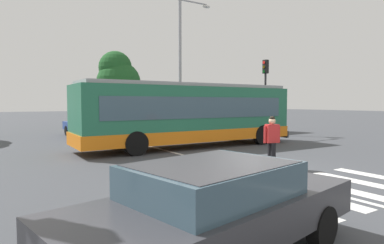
% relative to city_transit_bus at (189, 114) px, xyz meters
% --- Properties ---
extents(ground_plane, '(160.00, 160.00, 0.00)m').
position_rel_city_transit_bus_xyz_m(ground_plane, '(-1.12, -5.72, -1.59)').
color(ground_plane, '#424449').
extents(city_transit_bus, '(11.05, 2.79, 3.06)m').
position_rel_city_transit_bus_xyz_m(city_transit_bus, '(0.00, 0.00, 0.00)').
color(city_transit_bus, black).
rests_on(city_transit_bus, ground_plane).
extents(pedestrian_crossing_street, '(0.56, 0.37, 1.72)m').
position_rel_city_transit_bus_xyz_m(pedestrian_crossing_street, '(-0.56, -5.93, -0.62)').
color(pedestrian_crossing_street, black).
rests_on(pedestrian_crossing_street, ground_plane).
extents(foreground_sedan, '(4.76, 2.62, 1.35)m').
position_rel_city_transit_bus_xyz_m(foreground_sedan, '(-5.90, -9.99, -0.82)').
color(foreground_sedan, black).
rests_on(foreground_sedan, ground_plane).
extents(parked_car_blue, '(2.03, 4.58, 1.35)m').
position_rel_city_transit_bus_xyz_m(parked_car_blue, '(-2.89, 7.66, -0.82)').
color(parked_car_blue, black).
rests_on(parked_car_blue, ground_plane).
extents(parked_car_white, '(2.25, 4.66, 1.35)m').
position_rel_city_transit_bus_xyz_m(parked_car_white, '(-0.16, 7.77, -0.82)').
color(parked_car_white, black).
rests_on(parked_car_white, ground_plane).
extents(parked_car_teal, '(2.19, 4.64, 1.35)m').
position_rel_city_transit_bus_xyz_m(parked_car_teal, '(2.69, 7.59, -0.82)').
color(parked_car_teal, black).
rests_on(parked_car_teal, ground_plane).
extents(traffic_light_far_corner, '(0.33, 0.32, 5.00)m').
position_rel_city_transit_bus_xyz_m(traffic_light_far_corner, '(7.51, 2.39, 1.75)').
color(traffic_light_far_corner, '#28282B').
rests_on(traffic_light_far_corner, ground_plane).
extents(bus_stop_shelter, '(3.92, 1.54, 3.25)m').
position_rel_city_transit_bus_xyz_m(bus_stop_shelter, '(7.92, 4.33, 0.83)').
color(bus_stop_shelter, '#28282B').
rests_on(bus_stop_shelter, ground_plane).
extents(twin_arm_street_lamp, '(4.80, 0.32, 9.01)m').
position_rel_city_transit_bus_xyz_m(twin_arm_street_lamp, '(2.62, 5.29, 3.98)').
color(twin_arm_street_lamp, '#939399').
rests_on(twin_arm_street_lamp, ground_plane).
extents(background_tree_right, '(3.66, 3.66, 6.45)m').
position_rel_city_transit_bus_xyz_m(background_tree_right, '(1.22, 13.17, 2.58)').
color(background_tree_right, brown).
rests_on(background_tree_right, ground_plane).
extents(crosswalk_painted_stripes, '(5.89, 2.91, 0.01)m').
position_rel_city_transit_bus_xyz_m(crosswalk_painted_stripes, '(-1.56, -8.62, -1.58)').
color(crosswalk_painted_stripes, silver).
rests_on(crosswalk_painted_stripes, ground_plane).
extents(lane_center_line, '(0.16, 24.00, 0.01)m').
position_rel_city_transit_bus_xyz_m(lane_center_line, '(-1.58, -3.72, -1.58)').
color(lane_center_line, silver).
rests_on(lane_center_line, ground_plane).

